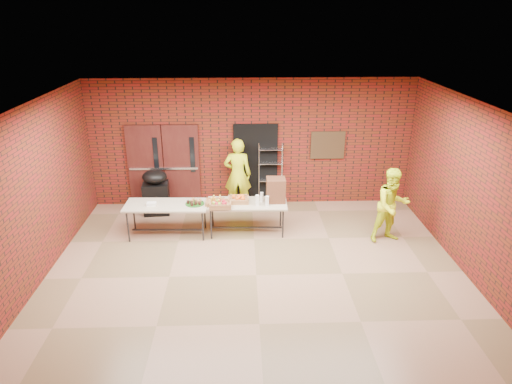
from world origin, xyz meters
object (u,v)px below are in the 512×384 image
at_px(volunteer_woman, 238,175).
at_px(volunteer_man, 392,206).
at_px(table_right, 247,205).
at_px(covered_grill, 156,192).
at_px(coffee_dispenser, 276,190).
at_px(table_left, 166,207).
at_px(wire_rack, 270,175).

height_order(volunteer_woman, volunteer_man, volunteer_woman).
xyz_separation_m(volunteer_woman, volunteer_man, (3.29, -1.78, -0.09)).
height_order(table_right, covered_grill, covered_grill).
bearing_deg(table_right, coffee_dispenser, 7.93).
bearing_deg(covered_grill, table_left, -74.68).
bearing_deg(covered_grill, volunteer_man, -21.93).
bearing_deg(covered_grill, wire_rack, 2.84).
bearing_deg(table_left, table_right, 4.01).
xyz_separation_m(table_right, coffee_dispenser, (0.65, 0.07, 0.33)).
relative_size(wire_rack, volunteer_woman, 0.89).
relative_size(coffee_dispenser, volunteer_man, 0.33).
bearing_deg(wire_rack, table_right, -110.22).
height_order(table_left, volunteer_man, volunteer_man).
bearing_deg(volunteer_man, wire_rack, 128.13).
xyz_separation_m(table_left, coffee_dispenser, (2.41, 0.13, 0.32)).
bearing_deg(covered_grill, table_right, -32.11).
bearing_deg(coffee_dispenser, volunteer_man, -12.61).
xyz_separation_m(covered_grill, volunteer_man, (5.29, -1.61, 0.27)).
xyz_separation_m(wire_rack, volunteer_man, (2.47, -2.00, 0.01)).
bearing_deg(wire_rack, covered_grill, -170.18).
bearing_deg(volunteer_man, volunteer_woman, 138.74).
xyz_separation_m(table_left, table_right, (1.76, 0.07, -0.01)).
relative_size(table_right, volunteer_man, 1.09).
relative_size(wire_rack, covered_grill, 1.46).
bearing_deg(volunteer_man, table_left, 162.23).
distance_m(table_right, volunteer_man, 3.13).
bearing_deg(wire_rack, coffee_dispenser, -86.96).
height_order(covered_grill, volunteer_man, volunteer_man).
bearing_deg(coffee_dispenser, covered_grill, 159.56).
bearing_deg(table_left, covered_grill, 112.21).
bearing_deg(volunteer_woman, wire_rack, -163.65).
distance_m(wire_rack, volunteer_man, 3.18).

